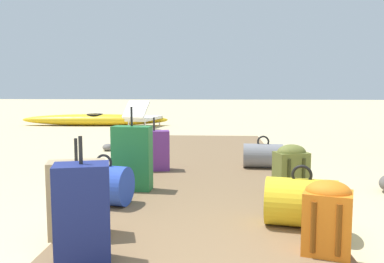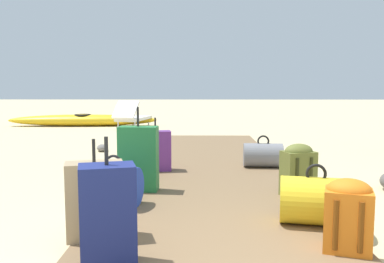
{
  "view_description": "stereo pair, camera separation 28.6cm",
  "coord_description": "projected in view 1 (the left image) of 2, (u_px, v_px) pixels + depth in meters",
  "views": [
    {
      "loc": [
        0.14,
        -1.57,
        1.19
      ],
      "look_at": [
        -0.21,
        4.19,
        0.55
      ],
      "focal_mm": 39.06,
      "sensor_mm": 36.0,
      "label": 1
    },
    {
      "loc": [
        -0.15,
        -1.58,
        1.19
      ],
      "look_at": [
        -0.21,
        4.19,
        0.55
      ],
      "focal_mm": 39.06,
      "sensor_mm": 36.0,
      "label": 2
    }
  ],
  "objects": [
    {
      "name": "suitcase_green",
      "position": [
        132.0,
        158.0,
        4.43
      ],
      "size": [
        0.42,
        0.23,
        0.89
      ],
      "color": "#237538",
      "rests_on": "boardwalk"
    },
    {
      "name": "suitcase_tan",
      "position": [
        77.0,
        199.0,
        3.07
      ],
      "size": [
        0.45,
        0.31,
        0.73
      ],
      "color": "tan",
      "rests_on": "boardwalk"
    },
    {
      "name": "boardwalk",
      "position": [
        206.0,
        173.0,
        5.48
      ],
      "size": [
        2.06,
        7.62,
        0.08
      ],
      "primitive_type": "cube",
      "color": "brown",
      "rests_on": "ground"
    },
    {
      "name": "lounge_chair",
      "position": [
        143.0,
        116.0,
        11.65
      ],
      "size": [
        0.92,
        1.65,
        0.77
      ],
      "color": "white",
      "rests_on": "ground"
    },
    {
      "name": "suitcase_purple",
      "position": [
        154.0,
        150.0,
        5.47
      ],
      "size": [
        0.42,
        0.27,
        0.7
      ],
      "color": "#6B2D84",
      "rests_on": "boardwalk"
    },
    {
      "name": "backpack_orange",
      "position": [
        328.0,
        215.0,
        2.75
      ],
      "size": [
        0.37,
        0.33,
        0.5
      ],
      "color": "orange",
      "rests_on": "boardwalk"
    },
    {
      "name": "suitcase_navy",
      "position": [
        83.0,
        214.0,
        2.58
      ],
      "size": [
        0.38,
        0.3,
        0.81
      ],
      "color": "navy",
      "rests_on": "boardwalk"
    },
    {
      "name": "rock_left_mid",
      "position": [
        108.0,
        147.0,
        7.63
      ],
      "size": [
        0.22,
        0.28,
        0.13
      ],
      "primitive_type": "ellipsoid",
      "rotation": [
        0.0,
        0.0,
        1.71
      ],
      "color": "slate",
      "rests_on": "ground"
    },
    {
      "name": "backpack_olive",
      "position": [
        291.0,
        170.0,
        4.12
      ],
      "size": [
        0.36,
        0.3,
        0.53
      ],
      "color": "olive",
      "rests_on": "boardwalk"
    },
    {
      "name": "duffel_bag_grey",
      "position": [
        263.0,
        156.0,
        5.64
      ],
      "size": [
        0.55,
        0.36,
        0.44
      ],
      "color": "slate",
      "rests_on": "boardwalk"
    },
    {
      "name": "kayak",
      "position": [
        95.0,
        120.0,
        12.38
      ],
      "size": [
        4.36,
        0.87,
        0.34
      ],
      "color": "gold",
      "rests_on": "ground"
    },
    {
      "name": "ground_plane",
      "position": [
        205.0,
        191.0,
        4.73
      ],
      "size": [
        60.0,
        60.0,
        0.0
      ],
      "primitive_type": "plane",
      "color": "#CCB789"
    },
    {
      "name": "duffel_bag_blue",
      "position": [
        104.0,
        185.0,
        3.9
      ],
      "size": [
        0.52,
        0.45,
        0.48
      ],
      "color": "#2847B7",
      "rests_on": "boardwalk"
    },
    {
      "name": "duffel_bag_yellow",
      "position": [
        301.0,
        202.0,
        3.3
      ],
      "size": [
        0.62,
        0.48,
        0.49
      ],
      "color": "gold",
      "rests_on": "boardwalk"
    }
  ]
}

